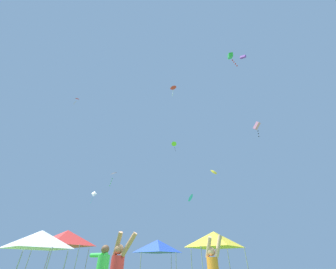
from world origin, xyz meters
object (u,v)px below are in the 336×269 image
object	(u,v)px
kite_black_diamond	(113,174)
canopy_tent_red	(66,238)
kite_lime_delta	(174,144)
kite_yellow_delta	(214,172)
kite_purple_box	(243,57)
kite_red_diamond	(77,99)
kite_green_box	(230,56)
canopy_tent_blue	(158,246)
kite_pink_box	(257,126)
canopy_tent_yellow	(214,239)
canopy_tent_white	(40,239)
kite_cyan_delta	(190,198)
kite_red_delta	(173,88)
kite_white_diamond	(94,194)

from	to	relation	value
kite_black_diamond	canopy_tent_red	bearing A→B (deg)	-90.99
kite_black_diamond	kite_lime_delta	size ratio (longest dim) A/B	1.96
kite_yellow_delta	kite_purple_box	distance (m)	20.41
kite_red_diamond	kite_purple_box	size ratio (longest dim) A/B	1.54
kite_purple_box	kite_green_box	distance (m)	3.40
canopy_tent_blue	kite_black_diamond	bearing A→B (deg)	116.53
canopy_tent_red	kite_pink_box	distance (m)	29.44
canopy_tent_yellow	canopy_tent_white	distance (m)	10.31
kite_cyan_delta	kite_red_delta	xyz separation A→B (m)	(-5.28, -16.17, 9.80)
canopy_tent_yellow	canopy_tent_white	xyz separation A→B (m)	(-10.10, -2.04, -0.30)
canopy_tent_blue	canopy_tent_white	bearing A→B (deg)	-141.89
canopy_tent_yellow	kite_red_diamond	xyz separation A→B (m)	(-15.88, 8.28, 19.23)
kite_purple_box	canopy_tent_blue	bearing A→B (deg)	171.22
canopy_tent_yellow	kite_black_diamond	world-z (taller)	kite_black_diamond
kite_lime_delta	canopy_tent_white	bearing A→B (deg)	-135.73
canopy_tent_yellow	kite_green_box	bearing A→B (deg)	2.84
kite_purple_box	canopy_tent_white	bearing A→B (deg)	-169.65
kite_white_diamond	kite_green_box	world-z (taller)	kite_green_box
canopy_tent_blue	kite_red_diamond	xyz separation A→B (m)	(-12.32, 5.20, 19.44)
kite_lime_delta	kite_red_diamond	bearing A→B (deg)	171.91
kite_green_box	canopy_tent_blue	bearing A→B (deg)	162.62
kite_red_diamond	kite_red_delta	distance (m)	14.72
canopy_tent_red	kite_red_delta	size ratio (longest dim) A/B	2.18
kite_cyan_delta	kite_black_diamond	bearing A→B (deg)	-165.78
canopy_tent_yellow	kite_pink_box	size ratio (longest dim) A/B	1.08
kite_yellow_delta	kite_red_diamond	distance (m)	26.80
kite_purple_box	kite_green_box	size ratio (longest dim) A/B	0.30
canopy_tent_yellow	kite_green_box	size ratio (longest dim) A/B	1.07
canopy_tent_blue	kite_black_diamond	xyz separation A→B (m)	(-6.57, 13.15, 11.02)
canopy_tent_white	kite_white_diamond	bearing A→B (deg)	97.11
kite_purple_box	kite_yellow_delta	bearing A→B (deg)	90.20
canopy_tent_white	kite_pink_box	size ratio (longest dim) A/B	0.96
kite_yellow_delta	kite_lime_delta	size ratio (longest dim) A/B	1.23
kite_red_diamond	kite_yellow_delta	bearing A→B (deg)	23.66
kite_pink_box	kite_lime_delta	world-z (taller)	kite_pink_box
canopy_tent_yellow	kite_white_diamond	world-z (taller)	kite_white_diamond
kite_pink_box	kite_lime_delta	xyz separation A→B (m)	(-14.28, -2.92, -6.26)
canopy_tent_white	canopy_tent_red	size ratio (longest dim) A/B	0.82
canopy_tent_white	kite_yellow_delta	bearing A→B (deg)	48.92
canopy_tent_red	kite_red_diamond	distance (m)	20.55
kite_black_diamond	kite_red_diamond	bearing A→B (deg)	-125.85
canopy_tent_white	kite_yellow_delta	xyz separation A→B (m)	(18.13, 20.80, 13.50)
kite_yellow_delta	kite_green_box	size ratio (longest dim) A/B	0.53
kite_white_diamond	canopy_tent_yellow	bearing A→B (deg)	-51.61
canopy_tent_white	kite_red_diamond	size ratio (longest dim) A/B	2.06
kite_white_diamond	canopy_tent_red	bearing A→B (deg)	-81.45
kite_yellow_delta	kite_cyan_delta	bearing A→B (deg)	169.55
canopy_tent_white	kite_red_delta	distance (m)	20.96
kite_yellow_delta	kite_purple_box	bearing A→B (deg)	-89.80
kite_lime_delta	kite_green_box	size ratio (longest dim) A/B	0.43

